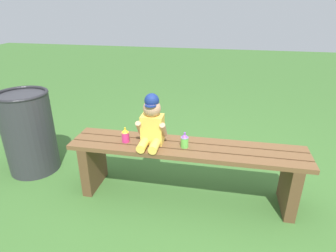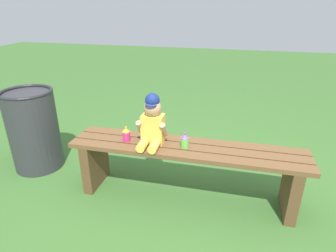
{
  "view_description": "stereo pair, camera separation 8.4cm",
  "coord_description": "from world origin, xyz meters",
  "px_view_note": "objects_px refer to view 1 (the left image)",
  "views": [
    {
      "loc": [
        0.24,
        -1.95,
        1.51
      ],
      "look_at": [
        -0.14,
        -0.05,
        0.65
      ],
      "focal_mm": 30.4,
      "sensor_mm": 36.0,
      "label": 1
    },
    {
      "loc": [
        0.32,
        -1.93,
        1.51
      ],
      "look_at": [
        -0.14,
        -0.05,
        0.65
      ],
      "focal_mm": 30.4,
      "sensor_mm": 36.0,
      "label": 2
    }
  ],
  "objects_px": {
    "sippy_cup_left": "(125,135)",
    "trash_bin": "(29,132)",
    "sippy_cup_right": "(185,140)",
    "child_figure": "(152,123)",
    "park_bench": "(186,162)"
  },
  "relations": [
    {
      "from": "park_bench",
      "to": "sippy_cup_left",
      "type": "xyz_separation_m",
      "value": [
        -0.49,
        -0.02,
        0.2
      ]
    },
    {
      "from": "park_bench",
      "to": "child_figure",
      "type": "height_order",
      "value": "child_figure"
    },
    {
      "from": "child_figure",
      "to": "trash_bin",
      "type": "distance_m",
      "value": 1.25
    },
    {
      "from": "sippy_cup_left",
      "to": "trash_bin",
      "type": "bearing_deg",
      "value": 170.75
    },
    {
      "from": "child_figure",
      "to": "sippy_cup_right",
      "type": "relative_size",
      "value": 3.26
    },
    {
      "from": "park_bench",
      "to": "trash_bin",
      "type": "distance_m",
      "value": 1.5
    },
    {
      "from": "sippy_cup_left",
      "to": "trash_bin",
      "type": "relative_size",
      "value": 0.16
    },
    {
      "from": "child_figure",
      "to": "sippy_cup_left",
      "type": "bearing_deg",
      "value": -175.9
    },
    {
      "from": "child_figure",
      "to": "trash_bin",
      "type": "xyz_separation_m",
      "value": [
        -1.22,
        0.15,
        -0.26
      ]
    },
    {
      "from": "sippy_cup_left",
      "to": "sippy_cup_right",
      "type": "distance_m",
      "value": 0.47
    },
    {
      "from": "sippy_cup_right",
      "to": "trash_bin",
      "type": "distance_m",
      "value": 1.49
    },
    {
      "from": "sippy_cup_right",
      "to": "park_bench",
      "type": "bearing_deg",
      "value": 58.26
    },
    {
      "from": "child_figure",
      "to": "trash_bin",
      "type": "height_order",
      "value": "child_figure"
    },
    {
      "from": "child_figure",
      "to": "sippy_cup_left",
      "type": "height_order",
      "value": "child_figure"
    },
    {
      "from": "child_figure",
      "to": "sippy_cup_left",
      "type": "distance_m",
      "value": 0.25
    }
  ]
}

